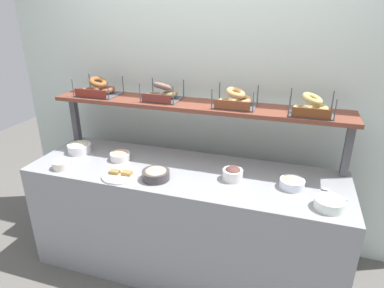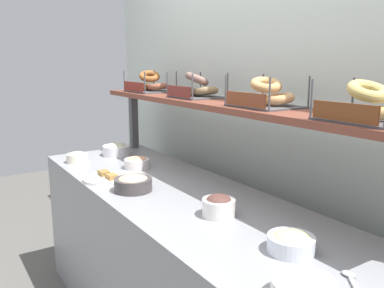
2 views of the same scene
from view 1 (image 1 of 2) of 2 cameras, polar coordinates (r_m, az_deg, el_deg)
name	(u,v)px [view 1 (image 1 of 2)]	position (r m, az deg, el deg)	size (l,w,h in m)	color
ground_plane	(185,263)	(2.88, -1.22, -19.88)	(8.00, 8.00, 0.00)	#595651
back_wall	(205,104)	(2.75, 2.32, 6.91)	(3.48, 0.06, 2.40)	silver
deli_counter	(185,220)	(2.61, -1.29, -12.96)	(2.28, 0.70, 0.85)	gray
shelf_riser_left	(75,119)	(3.03, -19.46, 4.11)	(0.05, 0.05, 0.40)	#4C4C51
shelf_riser_right	(348,149)	(2.47, 25.28, -0.82)	(0.05, 0.05, 0.40)	#4C4C51
upper_shelf	(195,105)	(2.48, 0.58, 6.72)	(2.24, 0.32, 0.03)	brown
bowl_potato_salad	(62,164)	(2.59, -21.55, -3.20)	(0.13, 0.13, 0.07)	silver
bowl_egg_salad	(292,183)	(2.26, 16.88, -6.37)	(0.16, 0.16, 0.07)	white
bowl_chocolate_spread	(233,173)	(2.27, 7.03, -5.05)	(0.14, 0.14, 0.09)	white
bowl_lox_spread	(120,156)	(2.60, -12.27, -1.95)	(0.15, 0.15, 0.07)	white
bowl_scallion_spread	(79,147)	(2.82, -18.85, -0.54)	(0.18, 0.18, 0.09)	white
bowl_cream_cheese	(330,203)	(2.11, 22.63, -9.30)	(0.17, 0.17, 0.08)	white
bowl_hummus	(156,174)	(2.27, -6.25, -5.14)	(0.19, 0.19, 0.08)	#423D3D
serving_plate_white	(121,175)	(2.36, -12.21, -5.23)	(0.26, 0.26, 0.04)	white
serving_spoon_near_plate	(330,192)	(2.29, 22.74, -7.62)	(0.15, 0.12, 0.01)	#B7B7BC
bagel_basket_cinnamon_raisin	(98,89)	(2.81, -15.85, 9.07)	(0.33, 0.26, 0.15)	#4C4C51
bagel_basket_poppy	(162,93)	(2.56, -5.19, 8.67)	(0.27, 0.24, 0.15)	#4C4C51
bagel_basket_sesame	(235,100)	(2.40, 7.40, 7.52)	(0.30, 0.26, 0.14)	#4C4C51
bagel_basket_plain	(311,107)	(2.34, 19.81, 5.99)	(0.28, 0.24, 0.14)	#4C4C51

